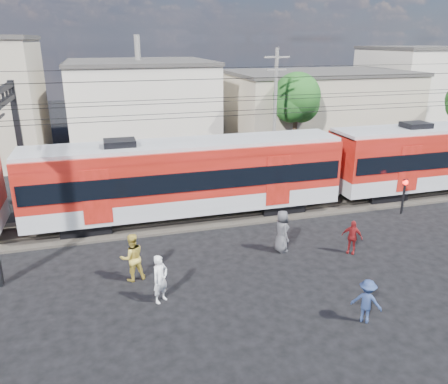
# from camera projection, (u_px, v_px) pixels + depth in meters

# --- Properties ---
(ground) EXTENTS (120.00, 120.00, 0.00)m
(ground) POSITION_uv_depth(u_px,v_px,m) (274.00, 294.00, 16.36)
(ground) COLOR black
(ground) RESTS_ON ground
(track_bed) EXTENTS (70.00, 3.40, 0.12)m
(track_bed) POSITION_uv_depth(u_px,v_px,m) (218.00, 215.00, 23.60)
(track_bed) COLOR #2D2823
(track_bed) RESTS_ON ground
(rail_near) EXTENTS (70.00, 0.12, 0.12)m
(rail_near) POSITION_uv_depth(u_px,v_px,m) (222.00, 218.00, 22.88)
(rail_near) COLOR #59544C
(rail_near) RESTS_ON track_bed
(rail_far) EXTENTS (70.00, 0.12, 0.12)m
(rail_far) POSITION_uv_depth(u_px,v_px,m) (214.00, 208.00, 24.24)
(rail_far) COLOR #59544C
(rail_far) RESTS_ON track_bed
(commuter_train) EXTENTS (50.30, 3.08, 4.17)m
(commuter_train) POSITION_uv_depth(u_px,v_px,m) (190.00, 175.00, 22.44)
(commuter_train) COLOR black
(commuter_train) RESTS_ON ground
(catenary) EXTENTS (70.00, 9.30, 7.52)m
(catenary) POSITION_uv_depth(u_px,v_px,m) (32.00, 130.00, 19.67)
(catenary) COLOR black
(catenary) RESTS_ON ground
(building_midwest) EXTENTS (12.24, 12.24, 7.30)m
(building_midwest) POSITION_uv_depth(u_px,v_px,m) (141.00, 102.00, 39.12)
(building_midwest) COLOR beige
(building_midwest) RESTS_ON ground
(building_mideast) EXTENTS (16.32, 10.20, 6.30)m
(building_mideast) POSITION_uv_depth(u_px,v_px,m) (317.00, 106.00, 40.72)
(building_mideast) COLOR tan
(building_mideast) RESTS_ON ground
(building_east) EXTENTS (10.20, 10.20, 8.30)m
(building_east) POSITION_uv_depth(u_px,v_px,m) (417.00, 86.00, 47.64)
(building_east) COLOR beige
(building_east) RESTS_ON ground
(utility_pole_mid) EXTENTS (1.80, 0.24, 8.50)m
(utility_pole_mid) POSITION_uv_depth(u_px,v_px,m) (275.00, 108.00, 30.02)
(utility_pole_mid) COLOR slate
(utility_pole_mid) RESTS_ON ground
(tree_near) EXTENTS (3.82, 3.64, 6.72)m
(tree_near) POSITION_uv_depth(u_px,v_px,m) (298.00, 99.00, 33.61)
(tree_near) COLOR #382619
(tree_near) RESTS_ON ground
(pedestrian_a) EXTENTS (0.79, 0.75, 1.83)m
(pedestrian_a) POSITION_uv_depth(u_px,v_px,m) (160.00, 279.00, 15.63)
(pedestrian_a) COLOR white
(pedestrian_a) RESTS_ON ground
(pedestrian_b) EXTENTS (1.08, 0.92, 1.96)m
(pedestrian_b) POSITION_uv_depth(u_px,v_px,m) (132.00, 257.00, 17.03)
(pedestrian_b) COLOR gold
(pedestrian_b) RESTS_ON ground
(pedestrian_c) EXTENTS (1.14, 1.10, 1.56)m
(pedestrian_c) POSITION_uv_depth(u_px,v_px,m) (367.00, 301.00, 14.54)
(pedestrian_c) COLOR navy
(pedestrian_c) RESTS_ON ground
(pedestrian_d) EXTENTS (0.92, 0.89, 1.55)m
(pedestrian_d) POSITION_uv_depth(u_px,v_px,m) (352.00, 237.00, 19.27)
(pedestrian_d) COLOR maroon
(pedestrian_d) RESTS_ON ground
(pedestrian_e) EXTENTS (0.66, 0.97, 1.93)m
(pedestrian_e) POSITION_uv_depth(u_px,v_px,m) (282.00, 231.00, 19.39)
(pedestrian_e) COLOR #444549
(pedestrian_e) RESTS_ON ground
(crossing_signal) EXTENTS (0.29, 0.29, 1.99)m
(crossing_signal) POSITION_uv_depth(u_px,v_px,m) (404.00, 190.00, 23.41)
(crossing_signal) COLOR black
(crossing_signal) RESTS_ON ground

